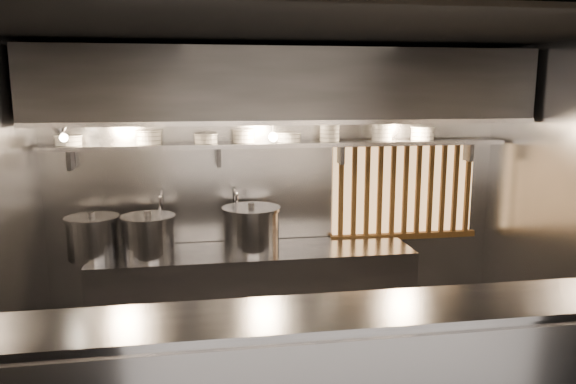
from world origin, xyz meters
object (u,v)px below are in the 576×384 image
object	(u,v)px
pendant_bulb	(273,137)
stock_pot_left	(93,237)
heat_lamp	(60,131)
stock_pot_right	(251,228)
stock_pot_mid	(149,236)

from	to	relation	value
pendant_bulb	stock_pot_left	xyz separation A→B (m)	(-1.65, -0.06, -0.87)
heat_lamp	stock_pot_left	bearing A→B (deg)	63.16
stock_pot_right	pendant_bulb	bearing A→B (deg)	13.61
stock_pot_mid	stock_pot_right	xyz separation A→B (m)	(0.94, 0.07, 0.02)
stock_pot_left	stock_pot_mid	xyz separation A→B (m)	(0.49, -0.06, 0.00)
pendant_bulb	stock_pot_mid	size ratio (longest dim) A/B	0.37
heat_lamp	pendant_bulb	xyz separation A→B (m)	(1.80, 0.35, -0.11)
stock_pot_right	heat_lamp	bearing A→B (deg)	-169.36
pendant_bulb	stock_pot_right	world-z (taller)	pendant_bulb
pendant_bulb	stock_pot_right	xyz separation A→B (m)	(-0.22, -0.05, -0.85)
stock_pot_left	heat_lamp	bearing A→B (deg)	-116.84
stock_pot_right	stock_pot_left	bearing A→B (deg)	-179.83
stock_pot_mid	stock_pot_right	size ratio (longest dim) A/B	0.81
pendant_bulb	stock_pot_left	distance (m)	1.87
heat_lamp	stock_pot_mid	xyz separation A→B (m)	(0.64, 0.23, -0.97)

